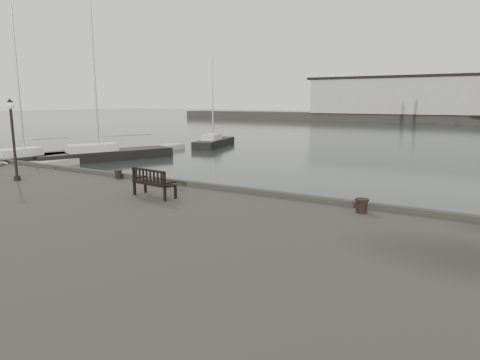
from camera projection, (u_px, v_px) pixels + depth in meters
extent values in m
plane|color=black|center=(220.00, 226.00, 17.19)|extent=(400.00, 400.00, 0.00)
cube|color=beige|center=(86.00, 158.00, 35.66)|extent=(2.00, 24.00, 0.50)
cube|color=#383530|center=(449.00, 119.00, 94.66)|extent=(140.00, 8.00, 2.00)
cube|color=beige|center=(412.00, 96.00, 97.78)|extent=(46.00, 9.00, 8.00)
cube|color=black|center=(414.00, 77.00, 96.99)|extent=(48.00, 9.50, 0.60)
cube|color=black|center=(154.00, 184.00, 15.38)|extent=(1.81, 0.81, 0.04)
cube|color=black|center=(149.00, 177.00, 15.13)|extent=(1.74, 0.28, 0.52)
cube|color=black|center=(155.00, 190.00, 15.42)|extent=(1.69, 0.71, 0.48)
cylinder|color=black|center=(118.00, 174.00, 19.00)|extent=(0.37, 0.37, 0.38)
cylinder|color=black|center=(362.00, 206.00, 13.21)|extent=(0.55, 0.55, 0.44)
cylinder|color=black|center=(14.00, 144.00, 18.34)|extent=(0.12, 0.12, 3.14)
cylinder|color=black|center=(17.00, 178.00, 18.61)|extent=(0.27, 0.27, 0.20)
sphere|color=silver|center=(10.00, 105.00, 18.04)|extent=(0.35, 0.35, 0.35)
cone|color=black|center=(10.00, 100.00, 18.00)|extent=(0.29, 0.29, 0.18)
cube|color=black|center=(31.00, 164.00, 33.45)|extent=(3.21, 9.23, 1.40)
cube|color=beige|center=(30.00, 151.00, 33.26)|extent=(1.87, 3.30, 0.60)
cylinder|color=#B2B5B7|center=(24.00, 83.00, 32.31)|extent=(0.16, 0.16, 11.06)
cube|color=black|center=(106.00, 159.00, 36.54)|extent=(6.87, 11.51, 1.40)
cube|color=beige|center=(106.00, 147.00, 36.36)|extent=(3.18, 4.35, 0.60)
cylinder|color=#B2B5B7|center=(101.00, 68.00, 35.17)|extent=(0.16, 0.16, 13.60)
cube|color=black|center=(214.00, 146.00, 47.22)|extent=(4.06, 8.32, 1.40)
cube|color=beige|center=(214.00, 136.00, 47.04)|extent=(2.06, 3.08, 0.60)
cylinder|color=#B2B5B7|center=(214.00, 98.00, 46.28)|extent=(0.16, 0.16, 8.93)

